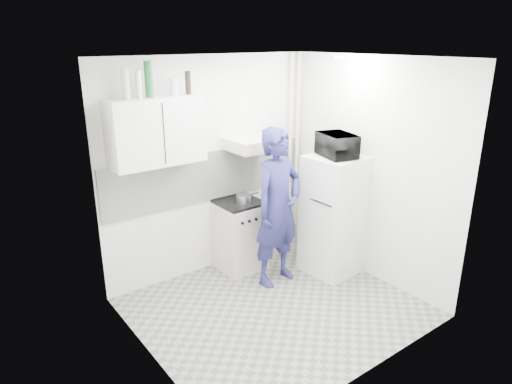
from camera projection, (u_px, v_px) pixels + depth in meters
floor at (276, 308)px, 4.93m from camera, size 2.80×2.80×0.00m
ceiling at (280, 58)px, 4.09m from camera, size 2.80×2.80×0.00m
wall_back at (211, 167)px, 5.46m from camera, size 2.80×0.00×2.80m
wall_left at (145, 228)px, 3.72m from camera, size 0.00×2.60×2.60m
wall_right at (370, 171)px, 5.31m from camera, size 0.00×2.60×2.60m
person at (278, 208)px, 5.21m from camera, size 0.73×0.53×1.85m
stove at (240, 236)px, 5.68m from camera, size 0.53×0.53×0.86m
fridge at (333, 215)px, 5.52m from camera, size 0.65×0.65×1.46m
stove_top at (239, 202)px, 5.54m from camera, size 0.51×0.51×0.03m
saucepan at (244, 198)px, 5.48m from camera, size 0.18×0.18×0.10m
microwave at (337, 145)px, 5.24m from camera, size 0.56×0.44×0.27m
bottle_b at (126, 84)px, 4.40m from camera, size 0.08×0.08×0.30m
bottle_c at (139, 85)px, 4.48m from camera, size 0.06×0.06×0.26m
bottle_d at (149, 79)px, 4.53m from camera, size 0.08×0.08×0.36m
canister_b at (174, 87)px, 4.71m from camera, size 0.09×0.09×0.18m
bottle_e at (188, 83)px, 4.80m from camera, size 0.06×0.06×0.24m
upper_cabinet at (156, 131)px, 4.72m from camera, size 1.00×0.35×0.70m
range_hood at (254, 144)px, 5.44m from camera, size 0.60×0.50×0.14m
backsplash at (212, 175)px, 5.48m from camera, size 2.74×0.03×0.60m
pipe_a at (297, 153)px, 6.14m from camera, size 0.05×0.05×2.60m
pipe_b at (290, 154)px, 6.07m from camera, size 0.04×0.04×2.60m
ceiling_spot_fixture at (340, 58)px, 4.82m from camera, size 0.10×0.10×0.02m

